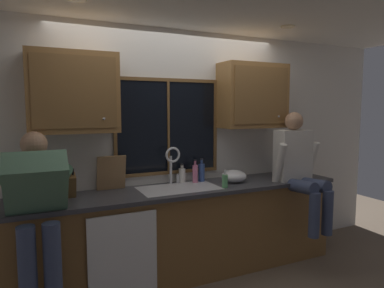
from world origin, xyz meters
name	(u,v)px	position (x,y,z in m)	size (l,w,h in m)	color
back_wall	(171,149)	(0.00, 0.06, 1.27)	(5.80, 0.12, 2.55)	silver
ceiling_downlight_left	(77,0)	(-1.02, -0.60, 2.54)	(0.14, 0.14, 0.01)	#FFEAB2
ceiling_downlight_right	(288,27)	(1.02, -0.60, 2.54)	(0.14, 0.14, 0.01)	#FFEAB2
window_glass	(168,127)	(-0.06, -0.01, 1.52)	(1.10, 0.02, 0.95)	black
window_frame_top	(168,80)	(-0.06, -0.02, 2.02)	(1.17, 0.02, 0.04)	brown
window_frame_bottom	(169,172)	(-0.06, -0.02, 1.03)	(1.17, 0.02, 0.04)	brown
window_frame_left	(115,128)	(-0.62, -0.02, 1.52)	(0.04, 0.02, 0.95)	brown
window_frame_right	(215,126)	(0.51, -0.02, 1.52)	(0.04, 0.02, 0.95)	brown
window_mullion_center	(168,127)	(-0.06, -0.02, 1.52)	(0.02, 0.02, 0.95)	brown
lower_cabinet_run	(184,233)	(0.00, -0.29, 0.44)	(3.40, 0.58, 0.88)	brown
countertop	(184,190)	(0.00, -0.31, 0.90)	(3.46, 0.62, 0.04)	#38383D
dishwasher_front	(123,256)	(-0.71, -0.61, 0.46)	(0.60, 0.02, 0.74)	white
upper_cabinet_left	(73,93)	(-1.02, -0.17, 1.86)	(0.78, 0.36, 0.72)	olive
upper_cabinet_right	(253,96)	(0.91, -0.17, 1.86)	(0.78, 0.36, 0.72)	olive
sink	(179,198)	(-0.06, -0.30, 0.82)	(0.80, 0.46, 0.21)	#B7B7BC
faucet	(173,161)	(-0.05, -0.12, 1.17)	(0.18, 0.09, 0.40)	silver
person_standing	(37,209)	(-1.36, -0.60, 0.95)	(0.53, 0.70, 1.54)	#384260
person_sitting_on_counter	(299,165)	(1.26, -0.57, 1.10)	(0.54, 0.60, 1.26)	#384260
knife_block	(69,186)	(-1.10, -0.21, 1.03)	(0.12, 0.18, 0.32)	brown
cutting_board	(111,173)	(-0.68, -0.09, 1.09)	(0.28, 0.02, 0.35)	#997047
mixing_bowl	(234,176)	(0.60, -0.28, 0.98)	(0.28, 0.28, 0.14)	silver
soap_dispenser	(225,181)	(0.38, -0.47, 0.99)	(0.06, 0.07, 0.18)	#59A566
bottle_green_glass	(182,175)	(0.08, -0.07, 1.00)	(0.07, 0.07, 0.20)	silver
bottle_tall_clear	(202,172)	(0.30, -0.11, 1.02)	(0.07, 0.07, 0.25)	#334C8C
bottle_amber_small	(195,173)	(0.20, -0.14, 1.02)	(0.06, 0.06, 0.25)	pink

